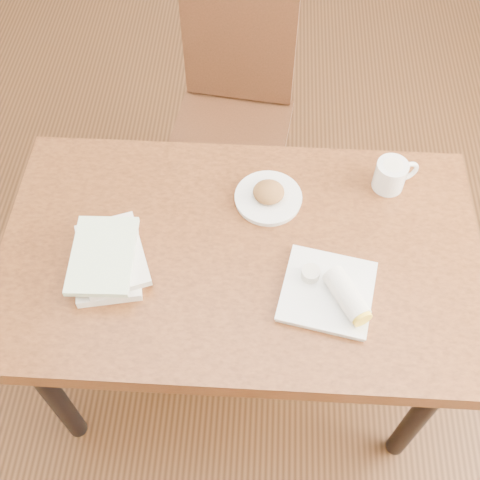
# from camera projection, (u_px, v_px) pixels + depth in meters

# --- Properties ---
(ground) EXTENTS (4.00, 5.00, 0.01)m
(ground) POSITION_uv_depth(u_px,v_px,m) (240.00, 361.00, 2.23)
(ground) COLOR #472814
(ground) RESTS_ON ground
(table) EXTENTS (1.29, 0.76, 0.75)m
(table) POSITION_uv_depth(u_px,v_px,m) (240.00, 267.00, 1.68)
(table) COLOR brown
(table) RESTS_ON ground
(chair_far) EXTENTS (0.47, 0.47, 0.95)m
(chair_far) POSITION_uv_depth(u_px,v_px,m) (234.00, 106.00, 2.20)
(chair_far) COLOR #472414
(chair_far) RESTS_ON ground
(plate_scone) EXTENTS (0.19, 0.19, 0.06)m
(plate_scone) POSITION_uv_depth(u_px,v_px,m) (268.00, 196.00, 1.69)
(plate_scone) COLOR white
(plate_scone) RESTS_ON table
(coffee_mug) EXTENTS (0.13, 0.09, 0.09)m
(coffee_mug) POSITION_uv_depth(u_px,v_px,m) (392.00, 175.00, 1.69)
(coffee_mug) COLOR white
(coffee_mug) RESTS_ON table
(plate_burrito) EXTENTS (0.27, 0.27, 0.08)m
(plate_burrito) POSITION_uv_depth(u_px,v_px,m) (333.00, 292.00, 1.51)
(plate_burrito) COLOR white
(plate_burrito) RESTS_ON table
(book_stack) EXTENTS (0.23, 0.28, 0.06)m
(book_stack) POSITION_uv_depth(u_px,v_px,m) (108.00, 258.00, 1.56)
(book_stack) COLOR white
(book_stack) RESTS_ON table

